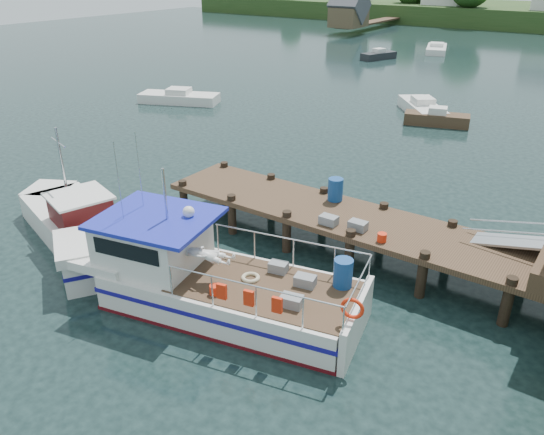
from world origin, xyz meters
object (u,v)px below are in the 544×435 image
Objects in this scene: lobster_boat at (193,276)px; moored_d at (436,49)px; dock at (510,234)px; moored_a at (179,97)px; moored_b at (422,108)px; work_boat at (76,220)px; moored_rowboat at (437,118)px; moored_e at (379,55)px.

lobster_boat is 1.64× the size of moored_d.
dock reaches higher than moored_a.
moored_b is (-2.32, 25.37, -0.48)m from lobster_boat.
lobster_boat reaches higher than dock.
work_boat is 25.06m from moored_b.
moored_b is at bearing 144.91° from moored_rowboat.
lobster_boat reaches higher than moored_a.
lobster_boat is at bearing 11.18° from work_boat.
moored_e is at bearing 138.25° from moored_b.
lobster_boat is (-7.61, -5.56, -1.32)m from dock.
work_boat is at bearing -69.18° from moored_e.
moored_a reaches higher than moored_d.
lobster_boat is 25.48m from moored_b.
moored_b is (-1.72, 1.95, 0.01)m from moored_rowboat.
moored_b reaches higher than moored_d.
moored_b is 28.63m from moored_d.
lobster_boat is 46.64m from moored_e.
moored_e is at bearing 95.64° from lobster_boat.
dock is 15.11m from work_boat.
moored_d is 1.51× the size of moored_e.
dock reaches higher than moored_d.
moored_b is 22.47m from moored_e.
moored_b reaches higher than moored_a.
dock is 3.96× the size of moored_rowboat.
moored_b is at bearing -59.57° from moored_d.
work_boat is at bearing -72.28° from moored_d.
moored_d is at bearing 111.72° from work_boat.
moored_rowboat is (-0.61, 23.42, -0.49)m from lobster_boat.
dock is 19.74m from moored_rowboat.
moored_a is at bearing -139.91° from moored_b.
moored_e is (-13.66, 20.99, -0.01)m from moored_rowboat.
moored_a is at bearing 140.44° from work_boat.
dock is 44.62m from moored_e.
lobster_boat is at bearing -48.20° from moored_a.
moored_a is (-25.84, 12.74, -1.85)m from dock.
moored_d is at bearing 122.96° from moored_rowboat.
lobster_boat is at bearing -61.30° from moored_e.
moored_rowboat is at bearing 92.24° from work_boat.
moored_d is at bearing 74.83° from moored_a.
moored_a is 35.17m from moored_d.
work_boat is at bearing -83.71° from moored_b.
work_boat reaches higher than moored_a.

